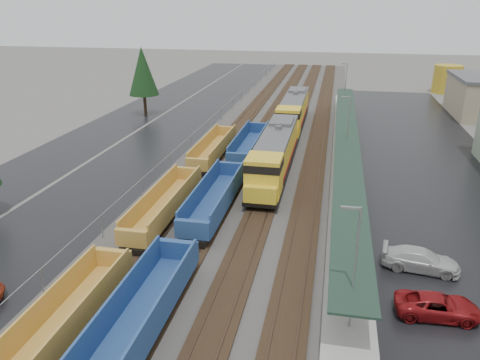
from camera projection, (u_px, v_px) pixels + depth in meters
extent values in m
cube|color=#302D2B|center=(274.00, 138.00, 64.74)|extent=(20.00, 160.00, 0.08)
cube|color=black|center=(232.00, 134.00, 65.82)|extent=(2.60, 160.00, 0.15)
cube|color=#473326|center=(227.00, 133.00, 65.91)|extent=(0.08, 160.00, 0.07)
cube|color=#473326|center=(237.00, 134.00, 65.64)|extent=(0.08, 160.00, 0.07)
cube|color=black|center=(260.00, 136.00, 65.07)|extent=(2.60, 160.00, 0.15)
cube|color=#473326|center=(255.00, 135.00, 65.17)|extent=(0.08, 160.00, 0.07)
cube|color=#473326|center=(265.00, 136.00, 64.90)|extent=(0.08, 160.00, 0.07)
cube|color=black|center=(289.00, 138.00, 64.33)|extent=(2.60, 160.00, 0.15)
cube|color=#473326|center=(284.00, 137.00, 64.42)|extent=(0.08, 160.00, 0.07)
cube|color=#473326|center=(294.00, 137.00, 64.15)|extent=(0.08, 160.00, 0.07)
cube|color=black|center=(318.00, 139.00, 63.58)|extent=(2.60, 160.00, 0.15)
cube|color=#473326|center=(313.00, 138.00, 63.68)|extent=(0.08, 160.00, 0.07)
cube|color=#473326|center=(324.00, 139.00, 63.41)|extent=(0.08, 160.00, 0.07)
cube|color=black|center=(171.00, 132.00, 67.54)|extent=(10.00, 160.00, 0.02)
cube|color=black|center=(107.00, 129.00, 69.41)|extent=(9.00, 160.00, 0.02)
cube|color=black|center=(432.00, 171.00, 52.06)|extent=(16.00, 100.00, 0.02)
cube|color=#9E9B93|center=(345.00, 163.00, 53.71)|extent=(3.00, 80.00, 0.70)
cylinder|color=gray|center=(349.00, 262.00, 30.27)|extent=(0.16, 0.16, 2.40)
cylinder|color=gray|center=(347.00, 181.00, 44.00)|extent=(0.16, 0.16, 2.40)
cylinder|color=gray|center=(346.00, 138.00, 57.73)|extent=(0.16, 0.16, 2.40)
cylinder|color=gray|center=(345.00, 112.00, 71.46)|extent=(0.16, 0.16, 2.40)
cylinder|color=gray|center=(344.00, 94.00, 85.19)|extent=(0.16, 0.16, 2.40)
cube|color=#1B3125|center=(347.00, 139.00, 52.69)|extent=(2.60, 65.00, 0.15)
cylinder|color=gray|center=(354.00, 275.00, 24.94)|extent=(0.12, 0.12, 8.00)
cube|color=gray|center=(351.00, 208.00, 23.64)|extent=(1.00, 0.15, 0.12)
cylinder|color=gray|center=(348.00, 132.00, 52.40)|extent=(0.12, 0.12, 8.00)
cube|color=gray|center=(346.00, 97.00, 51.10)|extent=(1.00, 0.15, 0.12)
cylinder|color=gray|center=(346.00, 87.00, 79.86)|extent=(0.12, 0.12, 8.00)
cube|color=gray|center=(344.00, 64.00, 78.56)|extent=(1.00, 0.15, 0.12)
cylinder|color=gray|center=(42.00, 283.00, 29.55)|extent=(0.08, 0.08, 2.00)
cylinder|color=gray|center=(102.00, 227.00, 36.88)|extent=(0.08, 0.08, 2.00)
cylinder|color=gray|center=(141.00, 190.00, 44.20)|extent=(0.08, 0.08, 2.00)
cylinder|color=gray|center=(170.00, 163.00, 51.52)|extent=(0.08, 0.08, 2.00)
cylinder|color=gray|center=(191.00, 143.00, 58.84)|extent=(0.08, 0.08, 2.00)
cylinder|color=gray|center=(208.00, 127.00, 66.17)|extent=(0.08, 0.08, 2.00)
cylinder|color=gray|center=(221.00, 115.00, 73.49)|extent=(0.08, 0.08, 2.00)
cylinder|color=gray|center=(232.00, 105.00, 80.81)|extent=(0.08, 0.08, 2.00)
cylinder|color=gray|center=(241.00, 96.00, 88.13)|extent=(0.08, 0.08, 2.00)
cylinder|color=gray|center=(249.00, 89.00, 95.46)|extent=(0.08, 0.08, 2.00)
cylinder|color=gray|center=(256.00, 83.00, 102.78)|extent=(0.08, 0.08, 2.00)
cylinder|color=gray|center=(261.00, 77.00, 110.10)|extent=(0.08, 0.08, 2.00)
cylinder|color=gray|center=(266.00, 72.00, 117.42)|extent=(0.08, 0.08, 2.00)
cylinder|color=gray|center=(271.00, 68.00, 124.75)|extent=(0.08, 0.08, 2.00)
cylinder|color=gray|center=(275.00, 65.00, 132.07)|extent=(0.08, 0.08, 2.00)
cube|color=gray|center=(208.00, 120.00, 65.81)|extent=(0.05, 160.00, 0.05)
ellipsoid|color=#4B5945|center=(248.00, 46.00, 198.48)|extent=(154.00, 110.00, 19.80)
ellipsoid|color=#4B5945|center=(417.00, 47.00, 194.60)|extent=(196.00, 140.00, 25.20)
cylinder|color=#332316|center=(145.00, 105.00, 77.60)|extent=(0.50, 0.50, 3.30)
cone|color=black|center=(143.00, 71.00, 75.64)|extent=(4.84, 4.84, 7.70)
cube|color=black|center=(275.00, 167.00, 50.73)|extent=(3.16, 21.07, 0.42)
cube|color=gold|center=(277.00, 148.00, 51.05)|extent=(2.95, 16.86, 3.16)
cube|color=gold|center=(264.00, 175.00, 42.49)|extent=(3.16, 3.37, 3.58)
cube|color=black|center=(264.00, 164.00, 42.11)|extent=(3.21, 3.42, 0.74)
cube|color=gold|center=(260.00, 194.00, 41.13)|extent=(2.95, 1.05, 1.47)
cube|color=#59595B|center=(277.00, 133.00, 50.45)|extent=(3.00, 16.86, 0.37)
cube|color=maroon|center=(263.00, 158.00, 51.78)|extent=(0.04, 16.86, 0.37)
cube|color=maroon|center=(290.00, 160.00, 51.22)|extent=(0.04, 16.86, 0.37)
cube|color=black|center=(275.00, 171.00, 50.88)|extent=(2.32, 6.32, 0.63)
cube|color=black|center=(265.00, 195.00, 44.09)|extent=(2.53, 4.21, 0.53)
cube|color=black|center=(283.00, 150.00, 57.59)|extent=(2.53, 4.21, 0.53)
cylinder|color=#59595B|center=(279.00, 128.00, 51.30)|extent=(0.74, 0.74, 0.53)
cube|color=#59595B|center=(282.00, 122.00, 54.21)|extent=(2.53, 4.21, 0.53)
cube|color=black|center=(293.00, 121.00, 69.95)|extent=(3.16, 21.07, 0.42)
cube|color=gold|center=(295.00, 108.00, 70.27)|extent=(2.95, 16.86, 3.16)
cube|color=gold|center=(288.00, 121.00, 61.71)|extent=(3.16, 3.37, 3.58)
cube|color=black|center=(288.00, 113.00, 61.34)|extent=(3.21, 3.42, 0.74)
cube|color=gold|center=(286.00, 133.00, 60.35)|extent=(2.95, 1.05, 1.47)
cube|color=#59595B|center=(295.00, 97.00, 69.67)|extent=(3.00, 16.86, 0.37)
cube|color=maroon|center=(284.00, 116.00, 71.00)|extent=(0.04, 16.86, 0.37)
cube|color=maroon|center=(304.00, 117.00, 70.45)|extent=(0.04, 16.86, 0.37)
cube|color=black|center=(293.00, 124.00, 70.10)|extent=(2.32, 6.32, 0.63)
cube|color=black|center=(288.00, 137.00, 63.31)|extent=(2.53, 4.21, 0.53)
cube|color=black|center=(298.00, 113.00, 76.81)|extent=(2.53, 4.21, 0.53)
cylinder|color=#59595B|center=(296.00, 94.00, 70.52)|extent=(0.74, 0.74, 0.53)
cube|color=#59595B|center=(298.00, 90.00, 73.43)|extent=(2.53, 4.21, 0.53)
cube|color=#AE9230|center=(58.00, 334.00, 25.29)|extent=(2.49, 13.52, 0.24)
cube|color=#AE9230|center=(35.00, 318.00, 25.21)|extent=(0.14, 13.52, 1.72)
cube|color=#AE9230|center=(76.00, 324.00, 24.76)|extent=(0.14, 13.52, 1.72)
cube|color=#AE9230|center=(114.00, 259.00, 31.42)|extent=(2.49, 0.48, 1.34)
cube|color=black|center=(111.00, 276.00, 31.15)|extent=(1.92, 2.11, 0.48)
cube|color=#AE9230|center=(165.00, 208.00, 40.74)|extent=(2.49, 13.52, 0.24)
cube|color=#AE9230|center=(152.00, 198.00, 40.65)|extent=(0.14, 13.52, 1.72)
cube|color=#AE9230|center=(178.00, 200.00, 40.21)|extent=(0.14, 13.52, 1.72)
cube|color=#AE9230|center=(132.00, 238.00, 34.14)|extent=(2.49, 0.48, 1.34)
cube|color=#AE9230|center=(189.00, 174.00, 46.86)|extent=(2.49, 0.48, 1.34)
cube|color=black|center=(137.00, 245.00, 35.09)|extent=(1.92, 2.11, 0.48)
cube|color=black|center=(187.00, 185.00, 46.59)|extent=(1.92, 2.11, 0.48)
cube|color=#AE9230|center=(214.00, 151.00, 56.18)|extent=(2.49, 13.52, 0.24)
cube|color=#AE9230|center=(204.00, 144.00, 56.09)|extent=(0.14, 13.52, 1.72)
cube|color=#AE9230|center=(223.00, 145.00, 55.65)|extent=(0.14, 13.52, 1.72)
cube|color=#AE9230|center=(197.00, 165.00, 49.58)|extent=(2.49, 0.48, 1.34)
cube|color=#AE9230|center=(227.00, 131.00, 62.30)|extent=(2.49, 0.48, 1.34)
cube|color=black|center=(199.00, 171.00, 50.53)|extent=(1.92, 2.11, 0.48)
cube|color=black|center=(226.00, 140.00, 62.03)|extent=(1.92, 2.11, 0.48)
cube|color=navy|center=(140.00, 322.00, 26.18)|extent=(2.73, 13.37, 0.26)
cube|color=navy|center=(117.00, 305.00, 26.08)|extent=(0.16, 13.37, 1.89)
cube|color=navy|center=(161.00, 311.00, 25.59)|extent=(0.16, 13.37, 1.89)
cube|color=navy|center=(179.00, 250.00, 32.22)|extent=(2.73, 0.52, 1.47)
cube|color=black|center=(176.00, 269.00, 31.93)|extent=(2.10, 2.31, 0.52)
cube|color=navy|center=(215.00, 202.00, 41.77)|extent=(2.73, 13.37, 0.26)
cube|color=navy|center=(201.00, 192.00, 41.68)|extent=(0.16, 13.37, 1.89)
cube|color=navy|center=(229.00, 194.00, 41.19)|extent=(0.16, 13.37, 1.89)
cube|color=navy|center=(192.00, 229.00, 35.20)|extent=(2.73, 0.52, 1.47)
cube|color=navy|center=(232.00, 169.00, 47.82)|extent=(2.73, 0.52, 1.47)
cube|color=black|center=(196.00, 237.00, 36.25)|extent=(2.10, 2.31, 0.52)
cube|color=black|center=(230.00, 181.00, 47.52)|extent=(2.10, 2.31, 0.52)
cube|color=navy|center=(250.00, 148.00, 57.37)|extent=(2.73, 13.37, 0.26)
cube|color=navy|center=(239.00, 140.00, 57.27)|extent=(0.16, 13.37, 1.89)
cube|color=navy|center=(260.00, 141.00, 56.79)|extent=(0.16, 13.37, 1.89)
cube|color=navy|center=(238.00, 159.00, 50.79)|extent=(2.73, 0.52, 1.47)
cube|color=navy|center=(259.00, 128.00, 63.41)|extent=(2.73, 0.52, 1.47)
cube|color=black|center=(240.00, 166.00, 51.84)|extent=(2.10, 2.31, 0.52)
cube|color=black|center=(258.00, 137.00, 63.12)|extent=(2.10, 2.31, 0.52)
cylinder|color=#B59524|center=(447.00, 79.00, 95.89)|extent=(5.60, 5.60, 5.60)
imported|color=maroon|center=(438.00, 306.00, 27.84)|extent=(2.48, 5.04, 1.38)
imported|color=silver|center=(421.00, 260.00, 32.68)|extent=(2.78, 5.47, 1.52)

